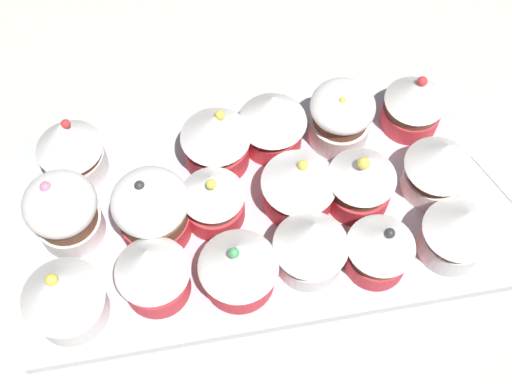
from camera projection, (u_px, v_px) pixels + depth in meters
The scene contains 19 objects.
ground_plane at pixel (256, 221), 62.63cm from camera, with size 180.00×180.00×3.00cm, color beige.
baking_tray at pixel (256, 211), 60.79cm from camera, with size 41.37×22.28×1.20cm.
cupcake_0 at pixel (415, 102), 61.88cm from camera, with size 5.68×5.68×6.75cm.
cupcake_1 at pixel (341, 116), 61.00cm from camera, with size 5.88×5.88×6.80cm.
cupcake_2 at pixel (273, 119), 60.40cm from camera, with size 6.29×6.29×7.01cm.
cupcake_3 at pixel (216, 139), 59.66cm from camera, with size 6.32×6.32×7.07cm.
cupcake_4 at pixel (69, 147), 59.08cm from camera, with size 5.97×5.97×7.28cm.
cupcake_5 at pixel (439, 165), 58.14cm from camera, with size 6.09×6.09×6.91cm.
cupcake_6 at pixel (362, 179), 57.48cm from camera, with size 5.96×5.96×7.48cm.
cupcake_7 at pixel (299, 183), 57.63cm from camera, with size 6.65×6.65×6.77cm.
cupcake_8 at pixel (214, 200), 56.74cm from camera, with size 5.51×5.51×7.05cm.
cupcake_9 at pixel (152, 210), 56.00cm from camera, with size 6.45×6.45×7.48cm.
cupcake_10 at pixel (64, 211), 55.94cm from camera, with size 6.14×6.14×7.48cm.
cupcake_11 at pixel (458, 231), 55.19cm from camera, with size 5.99×5.99×6.85cm.
cupcake_12 at pixel (381, 247), 54.68cm from camera, with size 5.71×5.71×6.87cm.
cupcake_13 at pixel (311, 243), 54.34cm from camera, with size 6.30×6.30×7.44cm.
cupcake_14 at pixel (238, 264), 53.64cm from camera, with size 6.62×6.62×7.43cm.
cupcake_15 at pixel (152, 270), 53.11cm from camera, with size 6.11×6.11×7.61cm.
cupcake_16 at pixel (62, 295), 52.10cm from camera, with size 6.66×6.66×7.91cm.
Camera 1 is at (4.83, 27.21, 54.77)cm, focal length 47.06 mm.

